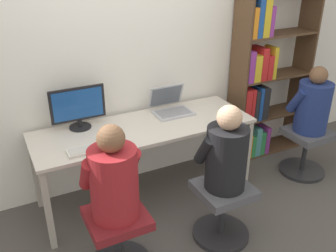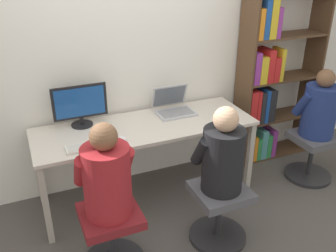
# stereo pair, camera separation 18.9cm
# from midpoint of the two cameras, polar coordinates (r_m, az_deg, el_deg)

# --- Properties ---
(ground_plane) EXTENTS (14.00, 14.00, 0.00)m
(ground_plane) POSITION_cam_midpoint_polar(r_m,az_deg,el_deg) (3.50, 0.41, -13.41)
(ground_plane) COLOR #4C4742
(wall_back) EXTENTS (10.00, 0.05, 2.60)m
(wall_back) POSITION_cam_midpoint_polar(r_m,az_deg,el_deg) (3.53, -4.45, 10.76)
(wall_back) COLOR white
(wall_back) RESTS_ON ground_plane
(desk) EXTENTS (1.99, 0.68, 0.76)m
(desk) POSITION_cam_midpoint_polar(r_m,az_deg,el_deg) (3.39, -1.86, -1.00)
(desk) COLOR beige
(desk) RESTS_ON ground_plane
(desktop_monitor) EXTENTS (0.48, 0.19, 0.38)m
(desktop_monitor) POSITION_cam_midpoint_polar(r_m,az_deg,el_deg) (3.34, -11.67, 3.05)
(desktop_monitor) COLOR black
(desktop_monitor) RESTS_ON desk
(laptop) EXTENTS (0.36, 0.33, 0.25)m
(laptop) POSITION_cam_midpoint_polar(r_m,az_deg,el_deg) (3.60, 2.39, 2.85)
(laptop) COLOR #B7B7BC
(laptop) RESTS_ON desk
(keyboard) EXTENTS (0.41, 0.13, 0.03)m
(keyboard) POSITION_cam_midpoint_polar(r_m,az_deg,el_deg) (3.03, -9.85, -3.05)
(keyboard) COLOR silver
(keyboard) RESTS_ON desk
(computer_mouse_by_keyboard) EXTENTS (0.06, 0.11, 0.04)m
(computer_mouse_by_keyboard) POSITION_cam_midpoint_polar(r_m,az_deg,el_deg) (3.08, -5.17, -2.11)
(computer_mouse_by_keyboard) COLOR silver
(computer_mouse_by_keyboard) RESTS_ON desk
(office_chair_left) EXTENTS (0.47, 0.47, 0.50)m
(office_chair_left) POSITION_cam_midpoint_polar(r_m,az_deg,el_deg) (2.89, -6.63, -16.23)
(office_chair_left) COLOR #262628
(office_chair_left) RESTS_ON ground_plane
(office_chair_right) EXTENTS (0.47, 0.47, 0.50)m
(office_chair_right) POSITION_cam_midpoint_polar(r_m,az_deg,el_deg) (3.14, 9.56, -12.56)
(office_chair_right) COLOR #262628
(office_chair_right) RESTS_ON ground_plane
(person_at_monitor) EXTENTS (0.41, 0.36, 0.70)m
(person_at_monitor) POSITION_cam_midpoint_polar(r_m,az_deg,el_deg) (2.58, -7.25, -7.65)
(person_at_monitor) COLOR maroon
(person_at_monitor) RESTS_ON office_chair_left
(person_at_laptop) EXTENTS (0.39, 0.34, 0.69)m
(person_at_laptop) POSITION_cam_midpoint_polar(r_m,az_deg,el_deg) (2.86, 10.25, -4.41)
(person_at_laptop) COLOR black
(person_at_laptop) RESTS_ON office_chair_right
(bookshelf) EXTENTS (0.92, 0.30, 1.85)m
(bookshelf) POSITION_cam_midpoint_polar(r_m,az_deg,el_deg) (4.17, 16.26, 5.87)
(bookshelf) COLOR #513823
(bookshelf) RESTS_ON ground_plane
(office_chair_side) EXTENTS (0.47, 0.47, 0.50)m
(office_chair_side) POSITION_cam_midpoint_polar(r_m,az_deg,el_deg) (4.17, 22.25, -3.88)
(office_chair_side) COLOR #262628
(office_chair_side) RESTS_ON ground_plane
(person_near_shelf) EXTENTS (0.40, 0.35, 0.68)m
(person_near_shelf) POSITION_cam_midpoint_polar(r_m,az_deg,el_deg) (3.96, 23.40, 2.52)
(person_near_shelf) COLOR navy
(person_near_shelf) RESTS_ON office_chair_side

